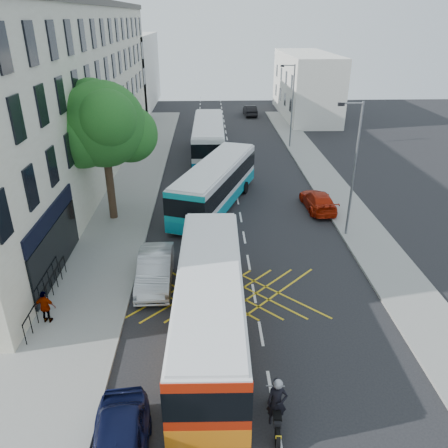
{
  "coord_description": "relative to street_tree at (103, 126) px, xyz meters",
  "views": [
    {
      "loc": [
        -2.15,
        -11.79,
        12.32
      ],
      "look_at": [
        -1.35,
        9.36,
        2.2
      ],
      "focal_mm": 35.0,
      "sensor_mm": 36.0,
      "label": 1
    }
  ],
  "objects": [
    {
      "name": "ground",
      "position": [
        8.51,
        -14.97,
        -6.29
      ],
      "size": [
        120.0,
        120.0,
        0.0
      ],
      "primitive_type": "plane",
      "color": "black",
      "rests_on": "ground"
    },
    {
      "name": "pavement_left",
      "position": [
        0.01,
        0.03,
        -6.22
      ],
      "size": [
        5.0,
        70.0,
        0.15
      ],
      "primitive_type": "cube",
      "color": "gray",
      "rests_on": "ground"
    },
    {
      "name": "pavement_right",
      "position": [
        16.01,
        0.03,
        -6.22
      ],
      "size": [
        3.0,
        70.0,
        0.15
      ],
      "primitive_type": "cube",
      "color": "gray",
      "rests_on": "ground"
    },
    {
      "name": "terrace_main",
      "position": [
        -5.49,
        9.52,
        0.46
      ],
      "size": [
        8.3,
        45.0,
        13.5
      ],
      "color": "beige",
      "rests_on": "ground"
    },
    {
      "name": "terrace_far",
      "position": [
        -5.49,
        40.03,
        -1.29
      ],
      "size": [
        8.0,
        20.0,
        10.0
      ],
      "primitive_type": "cube",
      "color": "silver",
      "rests_on": "ground"
    },
    {
      "name": "building_right",
      "position": [
        19.51,
        33.03,
        -2.29
      ],
      "size": [
        6.0,
        18.0,
        8.0
      ],
      "primitive_type": "cube",
      "color": "silver",
      "rests_on": "ground"
    },
    {
      "name": "street_tree",
      "position": [
        0.0,
        0.0,
        0.0
      ],
      "size": [
        6.3,
        5.7,
        8.8
      ],
      "color": "#382619",
      "rests_on": "pavement_left"
    },
    {
      "name": "lamp_near",
      "position": [
        14.71,
        -2.97,
        -1.68
      ],
      "size": [
        1.45,
        0.15,
        8.0
      ],
      "color": "slate",
      "rests_on": "pavement_right"
    },
    {
      "name": "lamp_far",
      "position": [
        14.71,
        17.03,
        -1.68
      ],
      "size": [
        1.45,
        0.15,
        8.0
      ],
      "color": "slate",
      "rests_on": "pavement_right"
    },
    {
      "name": "railings",
      "position": [
        -1.19,
        -9.67,
        -5.57
      ],
      "size": [
        0.08,
        5.6,
        1.14
      ],
      "primitive_type": null,
      "color": "black",
      "rests_on": "pavement_left"
    },
    {
      "name": "bus_near",
      "position": [
        6.34,
        -12.03,
        -4.6
      ],
      "size": [
        3.03,
        11.47,
        3.21
      ],
      "rotation": [
        0.0,
        0.0,
        -0.02
      ],
      "color": "silver",
      "rests_on": "ground"
    },
    {
      "name": "bus_mid",
      "position": [
        6.86,
        1.94,
        -4.61
      ],
      "size": [
        6.42,
        11.57,
        3.2
      ],
      "rotation": [
        0.0,
        0.0,
        -0.36
      ],
      "color": "silver",
      "rests_on": "ground"
    },
    {
      "name": "bus_far",
      "position": [
        6.46,
        14.12,
        -4.5
      ],
      "size": [
        3.16,
        12.16,
        3.41
      ],
      "rotation": [
        0.0,
        0.0,
        -0.01
      ],
      "color": "silver",
      "rests_on": "ground"
    },
    {
      "name": "motorbike",
      "position": [
        8.45,
        -16.6,
        -5.35
      ],
      "size": [
        0.7,
        2.26,
        2.01
      ],
      "rotation": [
        0.0,
        0.0,
        -0.07
      ],
      "color": "black",
      "rests_on": "ground"
    },
    {
      "name": "parked_car_silver",
      "position": [
        3.61,
        -7.82,
        -5.51
      ],
      "size": [
        1.76,
        4.79,
        1.57
      ],
      "primitive_type": "imported",
      "rotation": [
        0.0,
        0.0,
        0.02
      ],
      "color": "#B7BBC0",
      "rests_on": "ground"
    },
    {
      "name": "red_hatchback",
      "position": [
        14.01,
        1.19,
        -5.65
      ],
      "size": [
        2.04,
        4.54,
        1.29
      ],
      "primitive_type": "imported",
      "rotation": [
        0.0,
        0.0,
        3.19
      ],
      "color": "#AE1D07",
      "rests_on": "ground"
    },
    {
      "name": "distant_car_grey",
      "position": [
        6.53,
        24.78,
        -5.54
      ],
      "size": [
        2.63,
        5.47,
        1.5
      ],
      "primitive_type": "imported",
      "rotation": [
        0.0,
        0.0,
        -0.03
      ],
      "color": "#404247",
      "rests_on": "ground"
    },
    {
      "name": "distant_car_dark",
      "position": [
        12.17,
        33.18,
        -5.59
      ],
      "size": [
        1.72,
        4.35,
        1.41
      ],
      "primitive_type": "imported",
      "rotation": [
        0.0,
        0.0,
        3.2
      ],
      "color": "black",
      "rests_on": "ground"
    },
    {
      "name": "pedestrian_far",
      "position": [
        -0.79,
        -10.98,
        -5.37
      ],
      "size": [
        0.95,
        0.49,
        1.55
      ],
      "primitive_type": "imported",
      "rotation": [
        0.0,
        0.0,
        3.01
      ],
      "color": "gray",
      "rests_on": "pavement_left"
    }
  ]
}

